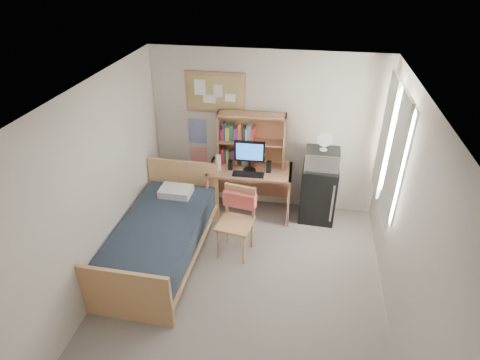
% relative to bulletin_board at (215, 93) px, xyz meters
% --- Properties ---
extents(floor, '(3.60, 4.20, 0.02)m').
position_rel_bulletin_board_xyz_m(floor, '(0.78, -2.08, -1.93)').
color(floor, gray).
rests_on(floor, ground).
extents(ceiling, '(3.60, 4.20, 0.02)m').
position_rel_bulletin_board_xyz_m(ceiling, '(0.78, -2.08, 0.68)').
color(ceiling, white).
rests_on(ceiling, wall_back).
extents(wall_back, '(3.60, 0.04, 2.60)m').
position_rel_bulletin_board_xyz_m(wall_back, '(0.78, 0.02, -0.62)').
color(wall_back, beige).
rests_on(wall_back, floor).
extents(wall_left, '(0.04, 4.20, 2.60)m').
position_rel_bulletin_board_xyz_m(wall_left, '(-1.02, -2.08, -0.62)').
color(wall_left, beige).
rests_on(wall_left, floor).
extents(wall_right, '(0.04, 4.20, 2.60)m').
position_rel_bulletin_board_xyz_m(wall_right, '(2.58, -2.08, -0.62)').
color(wall_right, beige).
rests_on(wall_right, floor).
extents(window_unit, '(0.10, 1.40, 1.70)m').
position_rel_bulletin_board_xyz_m(window_unit, '(2.53, -0.88, -0.32)').
color(window_unit, white).
rests_on(window_unit, wall_right).
extents(curtain_left, '(0.04, 0.55, 1.70)m').
position_rel_bulletin_board_xyz_m(curtain_left, '(2.50, -1.28, -0.32)').
color(curtain_left, silver).
rests_on(curtain_left, wall_right).
extents(curtain_right, '(0.04, 0.55, 1.70)m').
position_rel_bulletin_board_xyz_m(curtain_right, '(2.50, -0.48, -0.32)').
color(curtain_right, silver).
rests_on(curtain_right, wall_right).
extents(bulletin_board, '(0.94, 0.03, 0.64)m').
position_rel_bulletin_board_xyz_m(bulletin_board, '(0.00, 0.00, 0.00)').
color(bulletin_board, tan).
rests_on(bulletin_board, wall_back).
extents(poster_wave, '(0.30, 0.01, 0.42)m').
position_rel_bulletin_board_xyz_m(poster_wave, '(-0.32, 0.01, -0.67)').
color(poster_wave, '#253A97').
rests_on(poster_wave, wall_back).
extents(poster_japan, '(0.28, 0.01, 0.36)m').
position_rel_bulletin_board_xyz_m(poster_japan, '(-0.32, 0.01, -1.14)').
color(poster_japan, red).
rests_on(poster_japan, wall_back).
extents(desk, '(1.34, 0.70, 0.82)m').
position_rel_bulletin_board_xyz_m(desk, '(0.60, -0.33, -1.51)').
color(desk, '#AD7554').
rests_on(desk, floor).
extents(desk_chair, '(0.59, 0.59, 1.03)m').
position_rel_bulletin_board_xyz_m(desk_chair, '(0.56, -1.38, -1.41)').
color(desk_chair, tan).
rests_on(desk_chair, floor).
extents(mini_fridge, '(0.57, 0.57, 0.93)m').
position_rel_bulletin_board_xyz_m(mini_fridge, '(1.70, -0.28, -1.45)').
color(mini_fridge, black).
rests_on(mini_fridge, floor).
extents(bed, '(1.13, 2.21, 0.60)m').
position_rel_bulletin_board_xyz_m(bed, '(-0.45, -1.68, -1.62)').
color(bed, '#1C2633').
rests_on(bed, floor).
extents(hutch, '(1.06, 0.30, 0.86)m').
position_rel_bulletin_board_xyz_m(hutch, '(0.59, -0.18, -0.67)').
color(hutch, '#AD7554').
rests_on(hutch, desk).
extents(monitor, '(0.47, 0.05, 0.50)m').
position_rel_bulletin_board_xyz_m(monitor, '(0.60, -0.39, -0.85)').
color(monitor, black).
rests_on(monitor, desk).
extents(keyboard, '(0.49, 0.17, 0.02)m').
position_rel_bulletin_board_xyz_m(keyboard, '(0.61, -0.53, -1.09)').
color(keyboard, black).
rests_on(keyboard, desk).
extents(speaker_left, '(0.07, 0.07, 0.16)m').
position_rel_bulletin_board_xyz_m(speaker_left, '(0.30, -0.40, -1.02)').
color(speaker_left, black).
rests_on(speaker_left, desk).
extents(speaker_right, '(0.08, 0.08, 0.18)m').
position_rel_bulletin_board_xyz_m(speaker_right, '(0.90, -0.38, -1.01)').
color(speaker_right, black).
rests_on(speaker_right, desk).
extents(water_bottle, '(0.08, 0.08, 0.26)m').
position_rel_bulletin_board_xyz_m(water_bottle, '(0.12, -0.45, -0.97)').
color(water_bottle, white).
rests_on(water_bottle, desk).
extents(hoodie, '(0.48, 0.21, 0.22)m').
position_rel_bulletin_board_xyz_m(hoodie, '(0.59, -1.18, -1.12)').
color(hoodie, '#E25F56').
rests_on(hoodie, desk_chair).
extents(microwave, '(0.52, 0.40, 0.29)m').
position_rel_bulletin_board_xyz_m(microwave, '(1.70, -0.30, -0.84)').
color(microwave, '#B7B7BC').
rests_on(microwave, mini_fridge).
extents(desk_fan, '(0.23, 0.23, 0.28)m').
position_rel_bulletin_board_xyz_m(desk_fan, '(1.70, -0.30, -0.55)').
color(desk_fan, white).
rests_on(desk_fan, microwave).
extents(pillow, '(0.48, 0.34, 0.11)m').
position_rel_bulletin_board_xyz_m(pillow, '(-0.44, -0.93, -1.26)').
color(pillow, white).
rests_on(pillow, bed).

